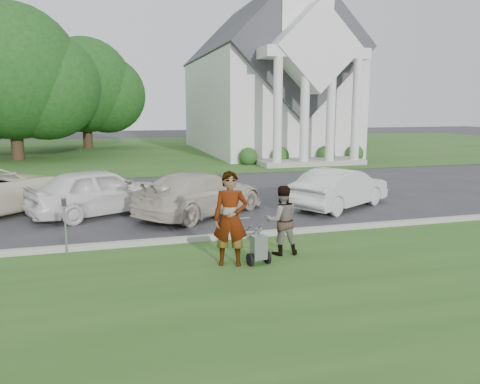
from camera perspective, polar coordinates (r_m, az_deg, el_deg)
name	(u,v)px	position (r m, az deg, el deg)	size (l,w,h in m)	color
ground	(218,247)	(11.38, -2.72, -6.67)	(120.00, 120.00, 0.00)	#333335
grass_strip	(255,293)	(8.65, 1.89, -12.22)	(80.00, 7.00, 0.01)	#2C551D
church_lawn	(140,150)	(37.83, -12.06, 5.02)	(80.00, 30.00, 0.01)	#2C551D
curb	(213,238)	(11.87, -3.33, -5.57)	(80.00, 0.18, 0.15)	#9E9E93
church	(265,71)	(35.71, 3.05, 14.47)	(9.19, 19.00, 24.10)	white
tree_left	(12,78)	(33.12, -26.08, 12.36)	(10.63, 8.40, 9.71)	#332316
tree_back	(85,90)	(40.65, -18.38, 11.74)	(9.61, 7.60, 8.89)	#332316
striping_cart	(259,248)	(10.00, 2.27, -6.83)	(0.51, 0.97, 0.87)	black
person_left	(230,219)	(9.81, -1.17, -3.37)	(0.73, 0.48, 2.00)	#999999
person_right	(282,221)	(10.62, 5.10, -3.52)	(0.77, 0.60, 1.58)	#999999
parking_meter_near	(65,219)	(11.17, -20.55, -3.16)	(0.10, 0.09, 1.34)	#919499
car_b	(100,191)	(15.18, -16.66, 0.09)	(1.76, 4.36, 1.49)	white
car_c	(200,194)	(14.60, -4.85, -0.18)	(1.89, 4.65, 1.35)	beige
car_d	(341,188)	(15.94, 12.18, 0.46)	(1.40, 4.02, 1.32)	silver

